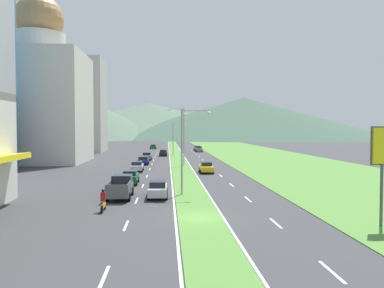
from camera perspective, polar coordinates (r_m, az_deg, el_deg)
name	(u,v)px	position (r m, az deg, el deg)	size (l,w,h in m)	color
ground_plane	(199,218)	(28.58, 1.10, -10.87)	(600.00, 600.00, 0.00)	#38383A
grass_median	(177,157)	(88.00, -2.18, -1.98)	(3.20, 240.00, 0.06)	#518438
grass_verge_right	(266,157)	(90.92, 10.92, -1.88)	(24.00, 240.00, 0.06)	#518438
lane_dash_left_1	(104,277)	(18.20, -12.87, -18.65)	(0.16, 2.80, 0.01)	silver
lane_dash_left_2	(126,226)	(26.77, -9.72, -11.78)	(0.16, 2.80, 0.01)	silver
lane_dash_left_3	(137,201)	(35.58, -8.18, -8.27)	(0.16, 2.80, 0.01)	silver
lane_dash_left_4	(143,186)	(44.49, -7.27, -6.15)	(0.16, 2.80, 0.01)	silver
lane_dash_left_5	(147,176)	(53.44, -6.67, -4.74)	(0.16, 2.80, 0.01)	silver
lane_dash_left_6	(150,169)	(62.42, -6.24, -3.74)	(0.16, 2.80, 0.01)	silver
lane_dash_left_7	(152,164)	(71.42, -5.92, -2.98)	(0.16, 2.80, 0.01)	silver
lane_dash_left_8	(154,160)	(80.43, -5.67, -2.40)	(0.16, 2.80, 0.01)	silver
lane_dash_left_9	(155,157)	(89.44, -5.48, -1.93)	(0.16, 2.80, 0.01)	silver
lane_dash_left_10	(156,154)	(98.47, -5.31, -1.55)	(0.16, 2.80, 0.01)	silver
lane_dash_left_11	(157,152)	(107.49, -5.18, -1.24)	(0.16, 2.80, 0.01)	silver
lane_dash_left_12	(158,151)	(116.52, -5.07, -0.97)	(0.16, 2.80, 0.01)	silver
lane_dash_right_1	(332,272)	(19.47, 19.94, -17.31)	(0.16, 2.80, 0.01)	silver
lane_dash_right_2	(276,223)	(27.65, 12.25, -11.35)	(0.16, 2.80, 0.01)	silver
lane_dash_right_3	(248,199)	(36.25, 8.28, -8.08)	(0.16, 2.80, 0.01)	silver
lane_dash_right_4	(232,185)	(45.02, 5.87, -6.05)	(0.16, 2.80, 0.01)	silver
lane_dash_right_5	(221,176)	(53.89, 4.26, -4.68)	(0.16, 2.80, 0.01)	silver
lane_dash_right_6	(213,169)	(62.80, 3.12, -3.69)	(0.16, 2.80, 0.01)	silver
lane_dash_right_7	(207,164)	(71.75, 2.26, -2.95)	(0.16, 2.80, 0.01)	silver
lane_dash_right_8	(203,160)	(80.72, 1.59, -2.37)	(0.16, 2.80, 0.01)	silver
lane_dash_right_9	(199,157)	(89.71, 1.05, -1.91)	(0.16, 2.80, 0.01)	silver
lane_dash_right_10	(196,154)	(98.71, 0.62, -1.53)	(0.16, 2.80, 0.01)	silver
lane_dash_right_11	(194,152)	(107.72, 0.25, -1.22)	(0.16, 2.80, 0.01)	silver
lane_dash_right_12	(192,150)	(116.73, -0.05, -0.95)	(0.16, 2.80, 0.01)	silver
edge_line_median_left	(170,157)	(87.98, -3.32, -2.00)	(0.16, 240.00, 0.01)	silver
edge_line_median_right	(185,157)	(88.07, -1.04, -1.99)	(0.16, 240.00, 0.01)	silver
domed_building	(40,95)	(80.96, -21.49, 6.69)	(17.12, 17.12, 32.24)	beige
midrise_colored	(82,106)	(113.86, -15.94, 5.48)	(12.37, 12.37, 26.23)	#B7B2A8
hill_far_left	(47,111)	(287.13, -20.66, 4.61)	(174.11, 174.11, 38.35)	#516B56
hill_far_center	(148,120)	(327.85, -6.45, 3.57)	(217.32, 217.32, 28.57)	#516B56
hill_far_right	(245,118)	(290.24, 7.79, 3.89)	(206.95, 206.95, 30.05)	#3D5647
street_lamp_near	(185,145)	(37.68, -0.99, -0.17)	(2.97, 0.48, 8.42)	#99999E
street_lamp_mid	(182,133)	(67.56, -1.46, 1.65)	(3.00, 0.43, 10.16)	#99999E
street_lamp_far	(175,136)	(97.43, -2.55, 1.24)	(3.46, 0.40, 8.14)	#99999E
car_0	(143,160)	(71.03, -7.21, -2.42)	(2.01, 4.58, 1.47)	navy
car_1	(153,147)	(127.07, -5.76, -0.37)	(2.00, 4.77, 1.43)	#0C5128
car_2	(147,156)	(81.23, -6.68, -1.79)	(2.00, 4.14, 1.60)	slate
car_3	(197,148)	(116.08, 0.77, -0.60)	(2.00, 4.28, 1.47)	slate
car_4	(206,167)	(57.24, 2.12, -3.47)	(1.94, 4.49, 1.58)	yellow
car_5	(158,189)	(36.88, -5.09, -6.64)	(1.87, 4.68, 1.59)	#B2B2B7
car_6	(137,166)	(59.64, -8.12, -3.28)	(1.89, 4.80, 1.54)	#B2B2B7
car_7	(199,149)	(109.60, 1.03, -0.75)	(1.85, 4.02, 1.56)	slate
car_8	(130,177)	(46.16, -9.11, -4.85)	(1.87, 4.69, 1.61)	#0C5128
car_9	(163,153)	(93.14, -4.28, -1.29)	(1.87, 4.67, 1.50)	black
pickup_truck_0	(121,187)	(37.25, -10.49, -6.29)	(2.18, 5.40, 2.00)	#515459
motorcycle_rider	(103,202)	(31.30, -12.97, -8.37)	(0.36, 2.00, 1.80)	black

